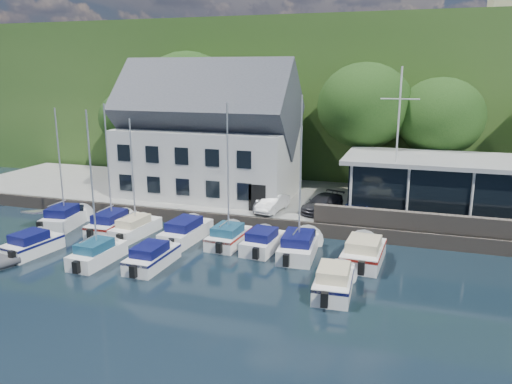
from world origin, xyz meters
TOP-DOWN VIEW (x-y plane):
  - ground at (0.00, 0.00)m, footprint 180.00×180.00m
  - quay at (0.00, 17.50)m, footprint 60.00×13.00m
  - quay_face at (0.00, 11.00)m, footprint 60.00×0.30m
  - hillside at (0.00, 62.00)m, footprint 160.00×75.00m
  - field_patch at (8.00, 70.00)m, footprint 50.00×30.00m
  - harbor_building at (-7.00, 16.50)m, footprint 14.40×8.20m
  - club_pavilion at (11.00, 16.00)m, footprint 13.20×7.20m
  - seawall at (12.00, 11.40)m, footprint 18.00×0.50m
  - gangway at (-16.50, 9.00)m, footprint 1.20×6.00m
  - car_silver at (-1.17, 13.20)m, footprint 2.40×4.10m
  - car_white at (-0.44, 12.89)m, footprint 1.81×3.82m
  - car_dgrey at (3.09, 13.91)m, footprint 2.98×4.60m
  - car_blue at (5.77, 13.71)m, footprint 2.06×4.08m
  - flagpole at (8.09, 13.09)m, footprint 2.49×0.20m
  - tree_0 at (-17.85, 22.18)m, footprint 6.00×6.00m
  - tree_1 at (-11.41, 22.01)m, footprint 8.67×8.67m
  - tree_2 at (-4.45, 21.65)m, footprint 7.92×7.92m
  - tree_3 at (4.98, 21.56)m, footprint 7.90×7.90m
  - tree_4 at (10.99, 21.91)m, footprint 7.03×7.03m
  - boat_r1_0 at (-14.67, 7.65)m, footprint 2.97×6.03m
  - boat_r1_1 at (-10.64, 7.58)m, footprint 2.13×6.44m
  - boat_r1_2 at (-8.67, 7.44)m, footprint 2.25×6.16m
  - boat_r1_3 at (-4.96, 7.66)m, footprint 2.42×6.76m
  - boat_r1_4 at (-1.89, 7.63)m, footprint 2.39×5.42m
  - boat_r1_5 at (0.51, 7.39)m, footprint 2.40×5.45m
  - boat_r1_6 at (2.87, 7.26)m, footprint 2.62×6.68m
  - boat_r1_7 at (6.82, 7.18)m, footprint 2.64×6.22m
  - boat_r2_0 at (-12.94, 2.40)m, footprint 2.66×5.41m
  - boat_r2_1 at (-8.20, 2.37)m, footprint 2.09×5.60m
  - boat_r2_2 at (-4.83, 2.86)m, footprint 2.02×5.69m
  - boat_r2_4 at (5.81, 2.50)m, footprint 2.23×5.59m

SIDE VIEW (x-z plane):
  - ground at x=0.00m, z-range 0.00..0.00m
  - gangway at x=-16.50m, z-range -0.70..0.70m
  - quay at x=0.00m, z-range 0.00..1.00m
  - quay_face at x=0.00m, z-range 0.00..1.00m
  - boat_r2_2 at x=-4.83m, z-range 0.00..1.40m
  - boat_r1_5 at x=0.51m, z-range 0.00..1.41m
  - boat_r2_0 at x=-12.94m, z-range 0.00..1.45m
  - boat_r1_3 at x=-4.96m, z-range 0.00..1.52m
  - boat_r2_4 at x=5.81m, z-range 0.00..1.53m
  - boat_r1_7 at x=6.82m, z-range 0.00..1.57m
  - seawall at x=12.00m, z-range 1.00..2.20m
  - car_white at x=-0.44m, z-range 1.00..2.21m
  - car_dgrey at x=3.09m, z-range 1.00..2.24m
  - car_silver at x=-1.17m, z-range 1.00..2.31m
  - car_blue at x=5.77m, z-range 1.00..2.33m
  - club_pavilion at x=11.00m, z-range 1.00..5.10m
  - boat_r1_4 at x=-1.89m, z-range 0.00..8.46m
  - boat_r1_2 at x=-8.67m, z-range 0.00..8.51m
  - boat_r2_1 at x=-8.20m, z-range 0.00..8.60m
  - boat_r1_6 at x=2.87m, z-range 0.00..9.02m
  - boat_r1_1 at x=-10.64m, z-range 0.00..9.41m
  - boat_r1_0 at x=-14.67m, z-range 0.00..9.56m
  - tree_0 at x=-17.85m, z-range 1.00..9.20m
  - harbor_building at x=-7.00m, z-range 1.00..9.70m
  - tree_4 at x=10.99m, z-range 1.00..10.61m
  - flagpole at x=8.09m, z-range 1.00..11.37m
  - tree_3 at x=4.98m, z-range 1.00..11.79m
  - tree_2 at x=-4.45m, z-range 1.00..11.83m
  - tree_1 at x=-11.41m, z-range 1.00..12.86m
  - hillside at x=0.00m, z-range 0.00..16.00m
  - field_patch at x=8.00m, z-range 16.00..16.30m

